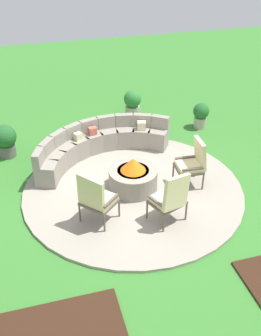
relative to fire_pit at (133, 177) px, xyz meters
name	(u,v)px	position (x,y,z in m)	size (l,w,h in m)	color
ground_plane	(133,190)	(0.00, 0.00, -0.35)	(24.00, 24.00, 0.00)	#387A2D
patio_circle	(133,189)	(0.00, 0.00, -0.32)	(4.70, 4.70, 0.06)	#9E9384
fire_pit	(133,177)	(0.00, 0.00, 0.00)	(1.03, 1.03, 0.74)	gray
curved_stone_bench	(98,144)	(-0.44, 1.52, 0.03)	(3.41, 1.70, 0.80)	gray
lounge_chair_front_left	(96,197)	(-0.96, -0.85, 0.28)	(0.81, 0.83, 1.13)	brown
lounge_chair_front_right	(171,198)	(0.37, -1.23, 0.28)	(0.76, 0.73, 1.12)	brown
lounge_chair_back_left	(193,162)	(1.27, -0.18, 0.27)	(0.60, 0.56, 1.07)	brown
potted_plant_0	(5,139)	(-2.56, 2.22, 0.11)	(0.56, 0.56, 0.82)	#605B56
potted_plant_1	(201,114)	(2.61, 2.35, 0.04)	(0.44, 0.44, 0.71)	#A89E8E
potted_plant_2	(132,103)	(1.00, 3.55, 0.07)	(0.50, 0.50, 0.79)	#A89E8E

